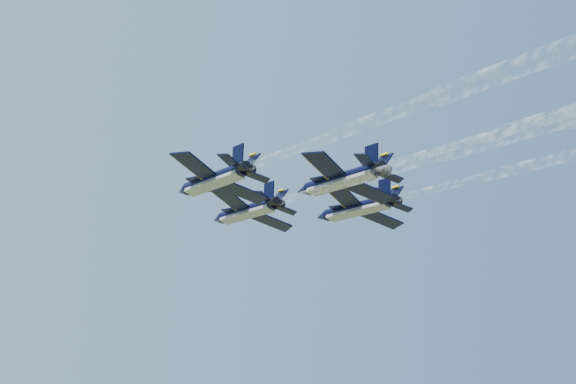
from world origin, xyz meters
name	(u,v)px	position (x,y,z in m)	size (l,w,h in m)	color
jet_lead	(246,211)	(-3.77, 12.10, 104.96)	(13.71, 18.79, 5.47)	black
jet_left	(213,180)	(-13.85, -0.69, 104.96)	(13.71, 18.79, 5.47)	black
jet_right	(357,209)	(10.30, 3.41, 104.96)	(13.71, 18.79, 5.47)	black
jet_slot	(341,180)	(1.13, -8.04, 104.96)	(13.71, 18.79, 5.47)	black
smoke_trail_lead	(519,107)	(5.32, -37.49, 105.00)	(13.74, 64.40, 2.89)	white
smoke_trail_left	(530,33)	(-4.77, -50.29, 105.00)	(13.74, 64.40, 2.89)	white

